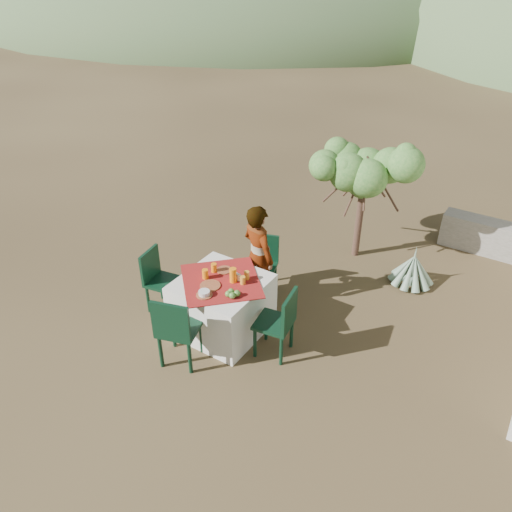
{
  "coord_description": "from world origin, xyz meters",
  "views": [
    {
      "loc": [
        3.65,
        -4.45,
        4.29
      ],
      "look_at": [
        0.81,
        -0.07,
        1.0
      ],
      "focal_mm": 35.0,
      "sensor_mm": 36.0,
      "label": 1
    }
  ],
  "objects_px": {
    "chair_right": "(280,321)",
    "chair_left": "(158,277)",
    "agave": "(412,270)",
    "table": "(222,305)",
    "chair_far": "(263,261)",
    "person": "(258,257)",
    "juice_pitcher": "(233,275)",
    "shrub_tree": "(369,177)",
    "chair_near": "(176,329)"
  },
  "relations": [
    {
      "from": "shrub_tree",
      "to": "juice_pitcher",
      "type": "distance_m",
      "value": 2.75
    },
    {
      "from": "chair_far",
      "to": "chair_near",
      "type": "distance_m",
      "value": 1.84
    },
    {
      "from": "person",
      "to": "shrub_tree",
      "type": "relative_size",
      "value": 0.87
    },
    {
      "from": "agave",
      "to": "chair_left",
      "type": "bearing_deg",
      "value": -138.23
    },
    {
      "from": "person",
      "to": "shrub_tree",
      "type": "bearing_deg",
      "value": -89.63
    },
    {
      "from": "table",
      "to": "agave",
      "type": "bearing_deg",
      "value": 53.6
    },
    {
      "from": "person",
      "to": "chair_far",
      "type": "bearing_deg",
      "value": -51.02
    },
    {
      "from": "table",
      "to": "chair_right",
      "type": "bearing_deg",
      "value": -0.28
    },
    {
      "from": "juice_pitcher",
      "to": "chair_right",
      "type": "bearing_deg",
      "value": -5.47
    },
    {
      "from": "shrub_tree",
      "to": "juice_pitcher",
      "type": "bearing_deg",
      "value": -103.48
    },
    {
      "from": "chair_near",
      "to": "table",
      "type": "bearing_deg",
      "value": -110.84
    },
    {
      "from": "chair_far",
      "to": "shrub_tree",
      "type": "xyz_separation_m",
      "value": [
        0.8,
        1.66,
        0.87
      ]
    },
    {
      "from": "chair_far",
      "to": "agave",
      "type": "distance_m",
      "value": 2.2
    },
    {
      "from": "agave",
      "to": "juice_pitcher",
      "type": "bearing_deg",
      "value": -124.88
    },
    {
      "from": "chair_right",
      "to": "chair_left",
      "type": "bearing_deg",
      "value": -96.12
    },
    {
      "from": "shrub_tree",
      "to": "agave",
      "type": "xyz_separation_m",
      "value": [
        0.96,
        -0.35,
        -1.11
      ]
    },
    {
      "from": "table",
      "to": "person",
      "type": "xyz_separation_m",
      "value": [
        0.07,
        0.73,
        0.37
      ]
    },
    {
      "from": "agave",
      "to": "chair_near",
      "type": "bearing_deg",
      "value": -119.54
    },
    {
      "from": "person",
      "to": "shrub_tree",
      "type": "distance_m",
      "value": 2.17
    },
    {
      "from": "chair_left",
      "to": "juice_pitcher",
      "type": "bearing_deg",
      "value": -92.01
    },
    {
      "from": "table",
      "to": "chair_far",
      "type": "relative_size",
      "value": 1.53
    },
    {
      "from": "person",
      "to": "juice_pitcher",
      "type": "distance_m",
      "value": 0.68
    },
    {
      "from": "chair_left",
      "to": "agave",
      "type": "xyz_separation_m",
      "value": [
        2.72,
        2.43,
        -0.26
      ]
    },
    {
      "from": "chair_right",
      "to": "shrub_tree",
      "type": "bearing_deg",
      "value": 173.08
    },
    {
      "from": "chair_left",
      "to": "shrub_tree",
      "type": "distance_m",
      "value": 3.4
    },
    {
      "from": "agave",
      "to": "chair_right",
      "type": "bearing_deg",
      "value": -110.43
    },
    {
      "from": "table",
      "to": "person",
      "type": "bearing_deg",
      "value": 84.46
    },
    {
      "from": "chair_near",
      "to": "chair_left",
      "type": "height_order",
      "value": "chair_near"
    },
    {
      "from": "chair_far",
      "to": "table",
      "type": "bearing_deg",
      "value": -106.37
    },
    {
      "from": "chair_far",
      "to": "chair_near",
      "type": "height_order",
      "value": "chair_near"
    },
    {
      "from": "person",
      "to": "juice_pitcher",
      "type": "bearing_deg",
      "value": 115.73
    },
    {
      "from": "chair_far",
      "to": "chair_right",
      "type": "distance_m",
      "value": 1.36
    },
    {
      "from": "table",
      "to": "agave",
      "type": "height_order",
      "value": "table"
    },
    {
      "from": "chair_near",
      "to": "person",
      "type": "bearing_deg",
      "value": -111.59
    },
    {
      "from": "chair_left",
      "to": "person",
      "type": "height_order",
      "value": "person"
    },
    {
      "from": "chair_near",
      "to": "agave",
      "type": "bearing_deg",
      "value": -136.41
    },
    {
      "from": "chair_far",
      "to": "chair_left",
      "type": "relative_size",
      "value": 0.97
    },
    {
      "from": "chair_far",
      "to": "juice_pitcher",
      "type": "bearing_deg",
      "value": -98.14
    },
    {
      "from": "table",
      "to": "shrub_tree",
      "type": "bearing_deg",
      "value": 74.06
    },
    {
      "from": "chair_far",
      "to": "shrub_tree",
      "type": "distance_m",
      "value": 2.04
    },
    {
      "from": "chair_near",
      "to": "chair_right",
      "type": "bearing_deg",
      "value": -155.52
    },
    {
      "from": "agave",
      "to": "table",
      "type": "bearing_deg",
      "value": -126.4
    },
    {
      "from": "table",
      "to": "chair_near",
      "type": "bearing_deg",
      "value": -93.97
    },
    {
      "from": "chair_near",
      "to": "chair_left",
      "type": "distance_m",
      "value": 1.18
    },
    {
      "from": "chair_left",
      "to": "shrub_tree",
      "type": "relative_size",
      "value": 0.52
    },
    {
      "from": "chair_far",
      "to": "chair_right",
      "type": "xyz_separation_m",
      "value": [
        0.88,
        -1.04,
        0.03
      ]
    },
    {
      "from": "chair_left",
      "to": "chair_right",
      "type": "height_order",
      "value": "chair_right"
    },
    {
      "from": "person",
      "to": "agave",
      "type": "bearing_deg",
      "value": -115.87
    },
    {
      "from": "chair_far",
      "to": "chair_left",
      "type": "xyz_separation_m",
      "value": [
        -0.96,
        -1.12,
        0.02
      ]
    },
    {
      "from": "chair_left",
      "to": "juice_pitcher",
      "type": "relative_size",
      "value": 4.61
    }
  ]
}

